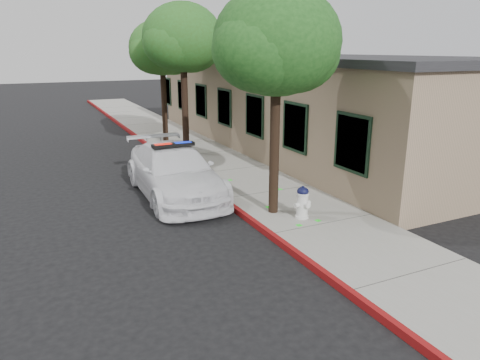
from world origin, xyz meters
name	(u,v)px	position (x,y,z in m)	size (l,w,h in m)	color
ground	(270,240)	(0.00, 0.00, 0.00)	(120.00, 120.00, 0.00)	black
sidewalk	(268,194)	(1.60, 3.00, 0.07)	(3.20, 60.00, 0.15)	gray
red_curb	(224,201)	(0.06, 3.00, 0.08)	(0.14, 60.00, 0.16)	maroon
clapboard_building	(302,102)	(6.69, 9.00, 2.13)	(7.30, 20.89, 4.24)	#927760
police_car	(174,171)	(-1.05, 4.33, 0.80)	(2.36, 5.55, 1.72)	white
fire_hydrant	(302,202)	(1.32, 0.60, 0.59)	(0.51, 0.44, 0.88)	silver
street_tree_near	(277,46)	(0.86, 1.33, 4.57)	(3.54, 3.24, 5.93)	black
street_tree_mid	(183,41)	(1.03, 9.22, 4.82)	(3.39, 3.25, 6.19)	black
street_tree_far	(163,50)	(1.07, 12.32, 4.45)	(3.26, 3.02, 5.72)	black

